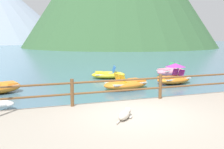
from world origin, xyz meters
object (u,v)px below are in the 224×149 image
at_px(pedal_boat_1, 108,75).
at_px(pedal_boat_4, 170,71).
at_px(pedal_boat_0, 126,84).
at_px(dog_resting, 125,115).
at_px(pedal_boat_2, 174,77).

bearing_deg(pedal_boat_1, pedal_boat_4, -4.45).
height_order(pedal_boat_1, pedal_boat_4, pedal_boat_4).
bearing_deg(pedal_boat_0, pedal_boat_4, 35.50).
bearing_deg(pedal_boat_4, dog_resting, -127.92).
height_order(pedal_boat_0, pedal_boat_4, pedal_boat_4).
bearing_deg(pedal_boat_0, dog_resting, -112.69).
distance_m(dog_resting, pedal_boat_1, 10.01).
bearing_deg(pedal_boat_0, pedal_boat_2, 9.79).
relative_size(pedal_boat_0, pedal_boat_2, 1.12).
height_order(dog_resting, pedal_boat_2, pedal_boat_2).
bearing_deg(pedal_boat_1, dog_resting, -105.72).
bearing_deg(pedal_boat_2, pedal_boat_4, 62.11).
distance_m(pedal_boat_0, pedal_boat_2, 3.32).
relative_size(pedal_boat_0, pedal_boat_4, 1.05).
xyz_separation_m(pedal_boat_0, pedal_boat_4, (4.77, 3.40, 0.04)).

